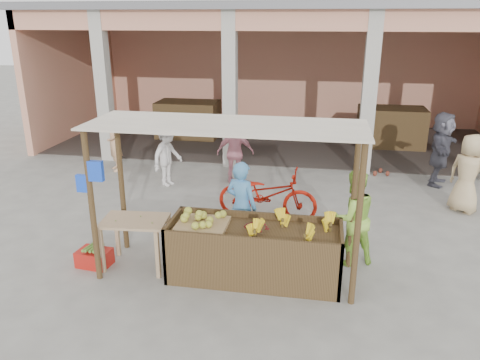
% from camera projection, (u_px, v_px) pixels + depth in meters
% --- Properties ---
extents(ground, '(60.00, 60.00, 0.00)m').
position_uv_depth(ground, '(223.00, 274.00, 7.35)').
color(ground, slate).
rests_on(ground, ground).
extents(market_building, '(14.40, 6.40, 4.20)m').
position_uv_depth(market_building, '(283.00, 55.00, 14.75)').
color(market_building, tan).
rests_on(market_building, ground).
extents(fruit_stall, '(2.60, 0.95, 0.80)m').
position_uv_depth(fruit_stall, '(254.00, 254.00, 7.13)').
color(fruit_stall, '#513B20').
rests_on(fruit_stall, ground).
extents(stall_awning, '(4.09, 1.35, 2.39)m').
position_uv_depth(stall_awning, '(221.00, 152.00, 6.75)').
color(stall_awning, '#513B20').
rests_on(stall_awning, ground).
extents(banana_heap, '(1.23, 0.67, 0.22)m').
position_uv_depth(banana_heap, '(291.00, 227.00, 6.85)').
color(banana_heap, yellow).
rests_on(banana_heap, fruit_stall).
extents(melon_tray, '(0.76, 0.66, 0.20)m').
position_uv_depth(melon_tray, '(202.00, 221.00, 7.10)').
color(melon_tray, '#A28154').
rests_on(melon_tray, fruit_stall).
extents(berry_heap, '(0.43, 0.35, 0.14)m').
position_uv_depth(berry_heap, '(256.00, 225.00, 6.99)').
color(berry_heap, maroon).
rests_on(berry_heap, fruit_stall).
extents(side_table, '(1.06, 0.76, 0.82)m').
position_uv_depth(side_table, '(135.00, 228.00, 7.37)').
color(side_table, tan).
rests_on(side_table, ground).
extents(papaya_pile, '(0.75, 0.43, 0.21)m').
position_uv_depth(papaya_pile, '(134.00, 213.00, 7.29)').
color(papaya_pile, '#4D922F').
rests_on(papaya_pile, side_table).
extents(red_crate, '(0.56, 0.43, 0.27)m').
position_uv_depth(red_crate, '(94.00, 258.00, 7.56)').
color(red_crate, '#AC1A12').
rests_on(red_crate, ground).
extents(plantain_bundle, '(0.39, 0.27, 0.08)m').
position_uv_depth(plantain_bundle, '(93.00, 248.00, 7.50)').
color(plantain_bundle, '#567F2E').
rests_on(plantain_bundle, red_crate).
extents(produce_sacks, '(0.71, 0.66, 0.54)m').
position_uv_depth(produce_sacks, '(382.00, 165.00, 11.87)').
color(produce_sacks, maroon).
rests_on(produce_sacks, ground).
extents(vendor_blue, '(0.76, 0.67, 1.69)m').
position_uv_depth(vendor_blue, '(241.00, 203.00, 7.88)').
color(vendor_blue, '#5198D7').
rests_on(vendor_blue, ground).
extents(vendor_green, '(0.92, 0.73, 1.67)m').
position_uv_depth(vendor_green, '(352.00, 215.00, 7.45)').
color(vendor_green, '#96CD43').
rests_on(vendor_green, ground).
extents(motorcycle, '(0.83, 2.10, 1.08)m').
position_uv_depth(motorcycle, '(267.00, 193.00, 9.19)').
color(motorcycle, '#9F1509').
rests_on(motorcycle, ground).
extents(shopper_a, '(0.84, 1.14, 1.59)m').
position_uv_depth(shopper_a, '(167.00, 153.00, 10.99)').
color(shopper_a, silver).
rests_on(shopper_a, ground).
extents(shopper_b, '(1.01, 0.64, 1.61)m').
position_uv_depth(shopper_b, '(235.00, 151.00, 11.15)').
color(shopper_b, '#D38390').
rests_on(shopper_b, ground).
extents(shopper_c, '(1.03, 1.01, 1.81)m').
position_uv_depth(shopper_c, '(469.00, 170.00, 9.45)').
color(shopper_c, tan).
rests_on(shopper_c, ground).
extents(shopper_d, '(1.23, 1.85, 1.85)m').
position_uv_depth(shopper_d, '(441.00, 147.00, 11.01)').
color(shopper_d, '#4E4D59').
rests_on(shopper_d, ground).
extents(shopper_e, '(0.69, 0.72, 1.54)m').
position_uv_depth(shopper_e, '(114.00, 142.00, 12.09)').
color(shopper_e, tan).
rests_on(shopper_e, ground).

